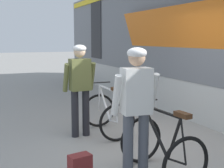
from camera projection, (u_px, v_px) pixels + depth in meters
ground_plane at (144, 146)px, 5.35m from camera, size 80.00×80.00×0.00m
cyclist_near_in_olive at (80, 82)px, 5.79m from camera, size 0.62×0.32×1.76m
cyclist_far_in_white at (136, 102)px, 3.98m from camera, size 0.63×0.35×1.76m
bicycle_near_white at (107, 114)px, 6.03m from camera, size 0.74×1.09×0.99m
bicycle_far_black at (161, 148)px, 4.15m from camera, size 0.77×1.11×0.99m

